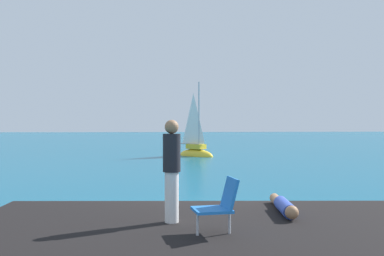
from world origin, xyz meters
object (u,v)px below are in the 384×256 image
at_px(person_sunbather, 284,206).
at_px(person_standing, 172,168).
at_px(sailboat_near, 196,152).
at_px(beach_chair, 220,203).

distance_m(person_sunbather, person_standing, 2.20).
bearing_deg(person_sunbather, person_standing, 112.11).
height_order(sailboat_near, beach_chair, sailboat_near).
relative_size(sailboat_near, person_standing, 3.41).
distance_m(sailboat_near, person_sunbather, 23.04).
height_order(sailboat_near, person_sunbather, sailboat_near).
xyz_separation_m(sailboat_near, beach_chair, (-1.38, -24.45, 1.01)).
distance_m(sailboat_near, beach_chair, 24.51).
relative_size(sailboat_near, beach_chair, 6.92).
bearing_deg(sailboat_near, beach_chair, -47.52).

